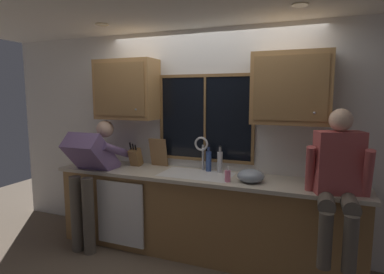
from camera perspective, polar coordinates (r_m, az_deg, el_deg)
name	(u,v)px	position (r m, az deg, el deg)	size (l,w,h in m)	color
back_wall	(210,139)	(3.78, 3.23, -0.31)	(5.75, 0.12, 2.55)	silver
ceiling_downlight_left	(102,24)	(3.70, -15.99, 18.99)	(0.14, 0.14, 0.01)	#FFEAB2
ceiling_downlight_right	(300,5)	(3.00, 18.98, 21.66)	(0.14, 0.14, 0.01)	#FFEAB2
window_glass	(205,118)	(3.70, 2.40, 3.41)	(1.10, 0.02, 0.95)	black
window_frame_top	(205,76)	(3.69, 2.40, 11.05)	(1.17, 0.02, 0.04)	brown
window_frame_bottom	(205,160)	(3.76, 2.31, -4.10)	(1.17, 0.02, 0.04)	brown
window_frame_left	(162,117)	(3.92, -5.53, 3.61)	(0.04, 0.02, 0.95)	brown
window_frame_right	(253,120)	(3.55, 11.05, 3.09)	(0.04, 0.02, 0.95)	brown
window_mullion_center	(205,118)	(3.69, 2.34, 3.40)	(0.02, 0.02, 0.95)	brown
lower_cabinet_run	(199,216)	(3.68, 1.36, -14.04)	(3.35, 0.58, 0.88)	olive
countertop	(199,177)	(3.51, 1.27, -7.16)	(3.41, 0.62, 0.04)	beige
dishwasher_front	(120,214)	(3.77, -12.90, -13.37)	(0.60, 0.02, 0.74)	white
upper_cabinet_left	(127,90)	(3.98, -11.75, 8.38)	(0.77, 0.36, 0.72)	#A87A47
upper_cabinet_right	(291,89)	(3.34, 17.48, 8.36)	(0.77, 0.36, 0.72)	#A87A47
sink	(196,183)	(3.56, 0.78, -8.28)	(0.80, 0.46, 0.21)	silver
faucet	(202,149)	(3.64, 1.91, -2.24)	(0.18, 0.09, 0.40)	silver
person_standing	(91,169)	(3.89, -17.78, -5.56)	(0.53, 0.72, 1.48)	#595147
person_sitting_on_counter	(338,176)	(3.02, 24.95, -6.39)	(0.54, 0.65, 1.26)	#595147
knife_block	(136,157)	(3.98, -10.17, -3.62)	(0.12, 0.18, 0.32)	olive
cutting_board	(158,152)	(3.92, -6.09, -2.79)	(0.22, 0.02, 0.35)	#997047
mixing_bowl	(251,176)	(3.27, 10.57, -6.94)	(0.27, 0.27, 0.14)	#8C99A8
soap_dispenser	(228,176)	(3.24, 6.46, -6.96)	(0.06, 0.07, 0.16)	pink
bottle_green_glass	(220,162)	(3.59, 5.07, -4.45)	(0.06, 0.06, 0.31)	#B7B7BC
bottle_tall_clear	(209,161)	(3.64, 3.02, -4.30)	(0.06, 0.06, 0.30)	#334C8C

